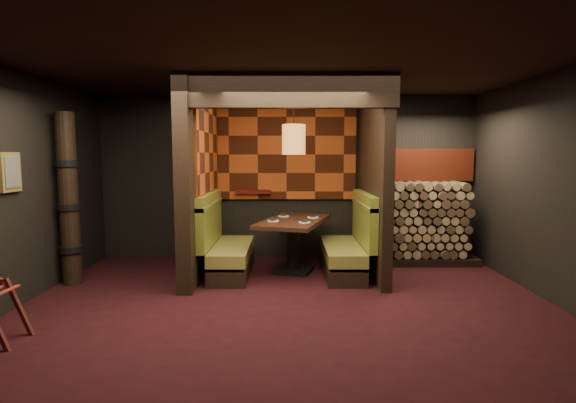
# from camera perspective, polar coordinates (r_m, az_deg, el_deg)

# --- Properties ---
(floor) EXTENTS (6.50, 5.50, 0.02)m
(floor) POSITION_cam_1_polar(r_m,az_deg,el_deg) (5.42, 0.02, -13.77)
(floor) COLOR black
(floor) RESTS_ON ground
(ceiling) EXTENTS (6.50, 5.50, 0.02)m
(ceiling) POSITION_cam_1_polar(r_m,az_deg,el_deg) (5.20, 0.02, 17.48)
(ceiling) COLOR black
(ceiling) RESTS_ON ground
(wall_back) EXTENTS (6.50, 0.02, 2.85)m
(wall_back) POSITION_cam_1_polar(r_m,az_deg,el_deg) (7.87, -0.01, 3.12)
(wall_back) COLOR black
(wall_back) RESTS_ON ground
(wall_front) EXTENTS (6.50, 0.02, 2.85)m
(wall_front) POSITION_cam_1_polar(r_m,az_deg,el_deg) (2.38, 0.13, -3.77)
(wall_front) COLOR black
(wall_front) RESTS_ON ground
(wall_left) EXTENTS (0.02, 5.50, 2.85)m
(wall_left) POSITION_cam_1_polar(r_m,az_deg,el_deg) (6.06, -32.52, 1.28)
(wall_left) COLOR black
(wall_left) RESTS_ON ground
(wall_right) EXTENTS (0.02, 5.50, 2.85)m
(wall_right) POSITION_cam_1_polar(r_m,az_deg,el_deg) (6.07, 32.50, 1.29)
(wall_right) COLOR black
(wall_right) RESTS_ON ground
(partition_left) EXTENTS (0.20, 2.20, 2.85)m
(partition_left) POSITION_cam_1_polar(r_m,az_deg,el_deg) (6.90, -11.31, 2.58)
(partition_left) COLOR black
(partition_left) RESTS_ON floor
(partition_right) EXTENTS (0.15, 2.10, 2.85)m
(partition_right) POSITION_cam_1_polar(r_m,az_deg,el_deg) (6.94, 10.81, 2.61)
(partition_right) COLOR black
(partition_right) RESTS_ON floor
(header_beam) EXTENTS (2.85, 0.18, 0.44)m
(header_beam) POSITION_cam_1_polar(r_m,az_deg,el_deg) (5.86, -0.24, 13.91)
(header_beam) COLOR black
(header_beam) RESTS_ON partition_left
(tapa_back_panel) EXTENTS (2.40, 0.06, 1.55)m
(tapa_back_panel) POSITION_cam_1_polar(r_m,az_deg,el_deg) (7.81, -0.20, 5.99)
(tapa_back_panel) COLOR #A24216
(tapa_back_panel) RESTS_ON wall_back
(tapa_side_panel) EXTENTS (0.04, 1.85, 1.45)m
(tapa_side_panel) POSITION_cam_1_polar(r_m,az_deg,el_deg) (7.03, -10.14, 6.13)
(tapa_side_panel) COLOR #A24216
(tapa_side_panel) RESTS_ON partition_left
(lacquer_shelf) EXTENTS (0.60, 0.12, 0.07)m
(lacquer_shelf) POSITION_cam_1_polar(r_m,az_deg,el_deg) (7.80, -4.43, 1.27)
(lacquer_shelf) COLOR #501011
(lacquer_shelf) RESTS_ON wall_back
(booth_bench_left) EXTENTS (0.68, 1.60, 1.14)m
(booth_bench_left) POSITION_cam_1_polar(r_m,az_deg,el_deg) (6.97, -7.98, -5.84)
(booth_bench_left) COLOR black
(booth_bench_left) RESTS_ON floor
(booth_bench_right) EXTENTS (0.68, 1.60, 1.14)m
(booth_bench_right) POSITION_cam_1_polar(r_m,az_deg,el_deg) (6.96, 7.72, -5.84)
(booth_bench_right) COLOR black
(booth_bench_right) RESTS_ON floor
(dining_table) EXTENTS (1.25, 1.73, 0.82)m
(dining_table) POSITION_cam_1_polar(r_m,az_deg,el_deg) (6.98, 0.71, -4.22)
(dining_table) COLOR black
(dining_table) RESTS_ON floor
(place_settings) EXTENTS (0.80, 0.83, 0.03)m
(place_settings) POSITION_cam_1_polar(r_m,az_deg,el_deg) (6.94, 0.72, -2.21)
(place_settings) COLOR white
(place_settings) RESTS_ON dining_table
(pendant_lamp) EXTENTS (0.35, 0.35, 1.03)m
(pendant_lamp) POSITION_cam_1_polar(r_m,az_deg,el_deg) (6.82, 0.73, 7.88)
(pendant_lamp) COLOR #AA6B31
(pendant_lamp) RESTS_ON ceiling
(framed_picture) EXTENTS (0.05, 0.36, 0.46)m
(framed_picture) POSITION_cam_1_polar(r_m,az_deg,el_deg) (6.11, -31.77, 3.19)
(framed_picture) COLOR olive
(framed_picture) RESTS_ON wall_left
(totem_column) EXTENTS (0.31, 0.31, 2.40)m
(totem_column) POSITION_cam_1_polar(r_m,az_deg,el_deg) (6.94, -26.08, 0.12)
(totem_column) COLOR black
(totem_column) RESTS_ON floor
(firewood_stack) EXTENTS (1.73, 0.70, 1.36)m
(firewood_stack) POSITION_cam_1_polar(r_m,az_deg,el_deg) (7.88, 16.86, -2.58)
(firewood_stack) COLOR black
(firewood_stack) RESTS_ON floor
(mosaic_header) EXTENTS (1.83, 0.10, 0.56)m
(mosaic_header) POSITION_cam_1_polar(r_m,az_deg,el_deg) (8.11, 16.39, 4.49)
(mosaic_header) COLOR maroon
(mosaic_header) RESTS_ON wall_back
(bay_front_post) EXTENTS (0.08, 0.08, 2.85)m
(bay_front_post) POSITION_cam_1_polar(r_m,az_deg,el_deg) (7.21, 11.12, 2.73)
(bay_front_post) COLOR black
(bay_front_post) RESTS_ON floor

